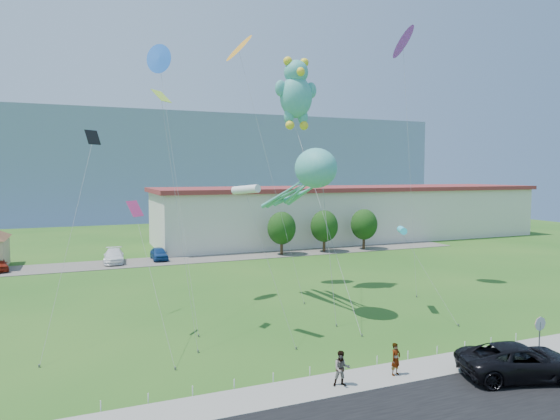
# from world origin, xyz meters

# --- Properties ---
(ground) EXTENTS (160.00, 160.00, 0.00)m
(ground) POSITION_xyz_m (0.00, 0.00, 0.00)
(ground) COLOR #235818
(ground) RESTS_ON ground
(sidewalk) EXTENTS (80.00, 2.50, 0.10)m
(sidewalk) POSITION_xyz_m (0.00, -2.75, 0.05)
(sidewalk) COLOR gray
(sidewalk) RESTS_ON ground
(parking_strip) EXTENTS (70.00, 6.00, 0.06)m
(parking_strip) POSITION_xyz_m (0.00, 35.00, 0.03)
(parking_strip) COLOR #59544C
(parking_strip) RESTS_ON ground
(hill_ridge) EXTENTS (160.00, 50.00, 25.00)m
(hill_ridge) POSITION_xyz_m (0.00, 120.00, 12.50)
(hill_ridge) COLOR #7490A1
(hill_ridge) RESTS_ON ground
(warehouse) EXTENTS (61.00, 15.00, 8.20)m
(warehouse) POSITION_xyz_m (26.00, 44.00, 4.12)
(warehouse) COLOR beige
(warehouse) RESTS_ON ground
(stop_sign) EXTENTS (0.80, 0.07, 2.50)m
(stop_sign) POSITION_xyz_m (9.50, -4.21, 1.87)
(stop_sign) COLOR slate
(stop_sign) RESTS_ON ground
(rope_fence) EXTENTS (26.05, 0.05, 0.50)m
(rope_fence) POSITION_xyz_m (0.00, -1.30, 0.25)
(rope_fence) COLOR white
(rope_fence) RESTS_ON ground
(tree_near) EXTENTS (3.60, 3.60, 5.47)m
(tree_near) POSITION_xyz_m (10.00, 34.00, 3.39)
(tree_near) COLOR #3F2B19
(tree_near) RESTS_ON ground
(tree_mid) EXTENTS (3.60, 3.60, 5.47)m
(tree_mid) POSITION_xyz_m (16.00, 34.00, 3.39)
(tree_mid) COLOR #3F2B19
(tree_mid) RESTS_ON ground
(tree_far) EXTENTS (3.60, 3.60, 5.47)m
(tree_far) POSITION_xyz_m (22.00, 34.00, 3.39)
(tree_far) COLOR #3F2B19
(tree_far) RESTS_ON ground
(suv) EXTENTS (6.69, 4.50, 1.70)m
(suv) POSITION_xyz_m (6.63, -5.58, 0.91)
(suv) COLOR black
(suv) RESTS_ON road
(pedestrian_left) EXTENTS (0.68, 0.54, 1.63)m
(pedestrian_left) POSITION_xyz_m (0.99, -2.98, 0.92)
(pedestrian_left) COLOR gray
(pedestrian_left) RESTS_ON sidewalk
(pedestrian_right) EXTENTS (0.98, 0.85, 1.71)m
(pedestrian_right) POSITION_xyz_m (-2.18, -3.10, 0.95)
(pedestrian_right) COLOR gray
(pedestrian_right) RESTS_ON sidewalk
(parked_car_white) EXTENTS (2.57, 5.45, 1.54)m
(parked_car_white) POSITION_xyz_m (-9.97, 35.95, 0.83)
(parked_car_white) COLOR white
(parked_car_white) RESTS_ON parking_strip
(parked_car_blue) EXTENTS (1.72, 4.28, 1.46)m
(parked_car_blue) POSITION_xyz_m (-4.89, 35.95, 0.79)
(parked_car_blue) COLOR navy
(parked_car_blue) RESTS_ON parking_strip
(octopus_kite) EXTENTS (2.81, 9.46, 12.05)m
(octopus_kite) POSITION_xyz_m (1.86, 9.26, 9.89)
(octopus_kite) COLOR teal
(octopus_kite) RESTS_ON ground
(teddy_bear_kite) EXTENTS (3.86, 14.60, 20.19)m
(teddy_bear_kite) POSITION_xyz_m (4.06, 16.31, 17.29)
(teddy_bear_kite) COLOR teal
(teddy_bear_kite) RESTS_ON ground
(small_kite_purple) EXTENTS (2.07, 4.77, 22.51)m
(small_kite_purple) POSITION_xyz_m (13.27, 13.83, 21.22)
(small_kite_purple) COLOR #AF32CB
(small_kite_purple) RESTS_ON ground
(small_kite_white) EXTENTS (2.30, 4.34, 9.72)m
(small_kite_white) POSITION_xyz_m (-4.06, 5.60, 9.21)
(small_kite_white) COLOR white
(small_kite_white) RESTS_ON ground
(small_kite_yellow) EXTENTS (1.81, 5.20, 15.54)m
(small_kite_yellow) POSITION_xyz_m (-8.48, 8.03, 13.15)
(small_kite_yellow) COLOR #BBF038
(small_kite_yellow) RESTS_ON ground
(small_kite_pink) EXTENTS (1.90, 7.09, 8.52)m
(small_kite_pink) POSITION_xyz_m (-10.25, 7.82, 7.25)
(small_kite_pink) COLOR #FC387D
(small_kite_pink) RESTS_ON ground
(small_kite_orange) EXTENTS (3.77, 8.47, 21.92)m
(small_kite_orange) POSITION_xyz_m (-0.09, 18.98, 20.63)
(small_kite_orange) COLOR orange
(small_kite_orange) RESTS_ON ground
(small_kite_black) EXTENTS (3.95, 9.87, 13.24)m
(small_kite_black) POSITION_xyz_m (-12.97, 13.14, 11.13)
(small_kite_black) COLOR black
(small_kite_black) RESTS_ON ground
(small_kite_cyan) EXTENTS (1.73, 5.66, 6.54)m
(small_kite_cyan) POSITION_xyz_m (8.40, 6.81, 6.06)
(small_kite_cyan) COLOR #37D6F8
(small_kite_cyan) RESTS_ON ground
(small_kite_blue) EXTENTS (1.80, 10.08, 19.79)m
(small_kite_blue) POSITION_xyz_m (-7.52, 15.94, 18.59)
(small_kite_blue) COLOR blue
(small_kite_blue) RESTS_ON ground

